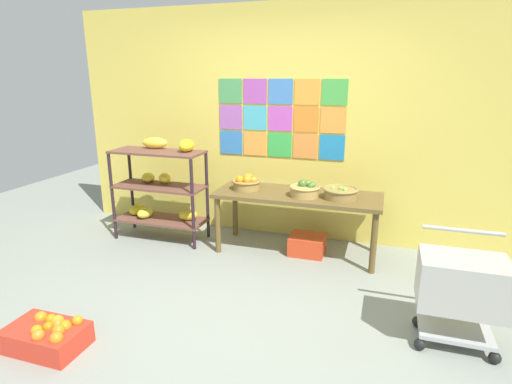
% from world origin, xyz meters
% --- Properties ---
extents(ground, '(9.62, 9.62, 0.00)m').
position_xyz_m(ground, '(0.00, 0.00, 0.00)').
color(ground, gray).
extents(back_wall_with_art, '(5.12, 0.07, 2.61)m').
position_xyz_m(back_wall_with_art, '(-0.00, 1.84, 1.30)').
color(back_wall_with_art, '#D9C34F').
rests_on(back_wall_with_art, ground).
extents(banana_shelf_unit, '(1.05, 0.46, 1.17)m').
position_xyz_m(banana_shelf_unit, '(-1.31, 1.28, 0.64)').
color(banana_shelf_unit, black).
rests_on(banana_shelf_unit, ground).
extents(display_table, '(1.72, 0.65, 0.66)m').
position_xyz_m(display_table, '(0.28, 1.34, 0.58)').
color(display_table, brown).
rests_on(display_table, ground).
extents(fruit_basket_right, '(0.35, 0.35, 0.13)m').
position_xyz_m(fruit_basket_right, '(0.73, 1.29, 0.72)').
color(fruit_basket_right, olive).
rests_on(fruit_basket_right, display_table).
extents(fruit_basket_left, '(0.31, 0.31, 0.17)m').
position_xyz_m(fruit_basket_left, '(-0.28, 1.33, 0.73)').
color(fruit_basket_left, olive).
rests_on(fruit_basket_left, display_table).
extents(fruit_basket_back_right, '(0.31, 0.31, 0.16)m').
position_xyz_m(fruit_basket_back_right, '(0.37, 1.27, 0.73)').
color(fruit_basket_back_right, '#AB8A49').
rests_on(fruit_basket_back_right, display_table).
extents(produce_crate_under_table, '(0.37, 0.32, 0.20)m').
position_xyz_m(produce_crate_under_table, '(0.41, 1.33, 0.10)').
color(produce_crate_under_table, red).
rests_on(produce_crate_under_table, ground).
extents(orange_crate_foreground, '(0.54, 0.34, 0.22)m').
position_xyz_m(orange_crate_foreground, '(-1.01, -0.80, 0.10)').
color(orange_crate_foreground, red).
rests_on(orange_crate_foreground, ground).
extents(shopping_cart, '(0.57, 0.43, 0.79)m').
position_xyz_m(shopping_cart, '(1.70, 0.12, 0.45)').
color(shopping_cart, black).
rests_on(shopping_cart, ground).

